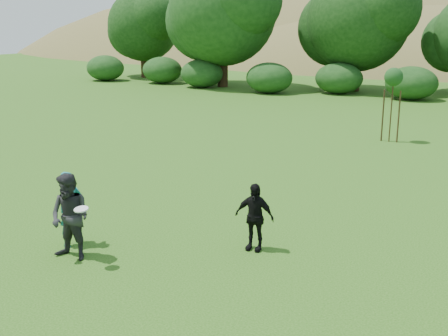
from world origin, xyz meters
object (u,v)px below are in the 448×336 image
Objects in this scene: player_teal at (71,209)px; sapling at (394,79)px; player_grey at (70,217)px; player_black at (254,217)px.

sapling is (3.52, 13.72, 1.63)m from player_teal.
sapling reaches higher than player_grey.
player_teal is 0.91× the size of player_grey.
player_grey is 0.60× the size of sapling.
player_black is at bearing -57.44° from player_teal.
player_teal reaches higher than player_black.
player_black is at bearing -90.33° from sapling.
player_black is 12.28m from sapling.
sapling reaches higher than player_teal.
player_grey is (0.50, -0.55, 0.08)m from player_teal.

